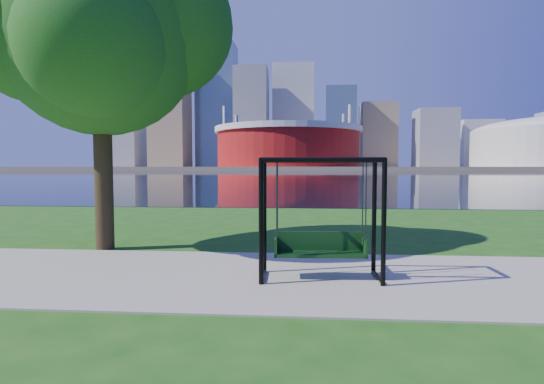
# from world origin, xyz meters

# --- Properties ---
(ground) EXTENTS (900.00, 900.00, 0.00)m
(ground) POSITION_xyz_m (0.00, 0.00, 0.00)
(ground) COLOR #1E5114
(ground) RESTS_ON ground
(path) EXTENTS (120.00, 4.00, 0.03)m
(path) POSITION_xyz_m (0.00, -0.50, 0.01)
(path) COLOR #9E937F
(path) RESTS_ON ground
(river) EXTENTS (900.00, 180.00, 0.02)m
(river) POSITION_xyz_m (0.00, 102.00, 0.01)
(river) COLOR black
(river) RESTS_ON ground
(far_bank) EXTENTS (900.00, 228.00, 2.00)m
(far_bank) POSITION_xyz_m (0.00, 306.00, 1.00)
(far_bank) COLOR #937F60
(far_bank) RESTS_ON ground
(stadium) EXTENTS (83.00, 83.00, 32.00)m
(stadium) POSITION_xyz_m (-10.00, 235.00, 14.23)
(stadium) COLOR maroon
(stadium) RESTS_ON far_bank
(skyline) EXTENTS (392.00, 66.00, 96.50)m
(skyline) POSITION_xyz_m (-4.27, 319.39, 35.89)
(skyline) COLOR gray
(skyline) RESTS_ON far_bank
(swing) EXTENTS (2.09, 0.96, 2.11)m
(swing) POSITION_xyz_m (0.60, -0.58, 1.02)
(swing) COLOR black
(swing) RESTS_ON ground
(park_tree) EXTENTS (5.94, 5.36, 7.37)m
(park_tree) POSITION_xyz_m (-4.43, 1.77, 5.12)
(park_tree) COLOR black
(park_tree) RESTS_ON ground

